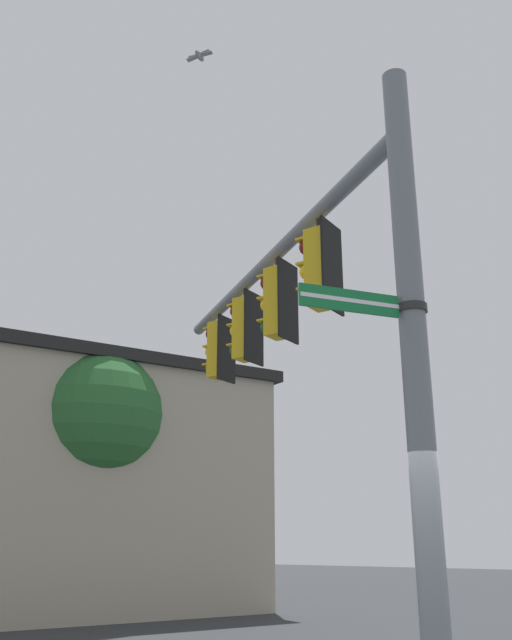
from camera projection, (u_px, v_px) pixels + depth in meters
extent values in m
cylinder|color=slate|center=(416.00, 366.00, 6.53)|extent=(0.27, 0.27, 6.64)
cylinder|color=slate|center=(267.00, 263.00, 10.71)|extent=(4.59, 6.36, 0.21)
cylinder|color=black|center=(319.00, 226.00, 9.00)|extent=(0.08, 0.08, 0.18)
cube|color=gold|center=(320.00, 269.00, 8.81)|extent=(0.36, 0.30, 1.05)
sphere|color=#590F0F|center=(307.00, 247.00, 9.02)|extent=(0.22, 0.22, 0.22)
cube|color=gold|center=(306.00, 241.00, 9.06)|extent=(0.24, 0.20, 0.03)
sphere|color=yellow|center=(308.00, 272.00, 8.91)|extent=(0.22, 0.22, 0.22)
cube|color=gold|center=(306.00, 265.00, 8.95)|extent=(0.24, 0.20, 0.03)
sphere|color=#0F4C19|center=(308.00, 297.00, 8.80)|extent=(0.22, 0.22, 0.22)
cube|color=gold|center=(307.00, 290.00, 8.84)|extent=(0.24, 0.20, 0.03)
cube|color=black|center=(332.00, 266.00, 8.72)|extent=(0.54, 0.03, 1.22)
cylinder|color=black|center=(278.00, 264.00, 10.26)|extent=(0.08, 0.08, 0.18)
cube|color=gold|center=(278.00, 303.00, 10.07)|extent=(0.36, 0.30, 1.05)
sphere|color=#590F0F|center=(267.00, 283.00, 10.28)|extent=(0.22, 0.22, 0.22)
cube|color=gold|center=(266.00, 277.00, 10.32)|extent=(0.24, 0.20, 0.03)
sphere|color=yellow|center=(268.00, 305.00, 10.17)|extent=(0.22, 0.22, 0.22)
cube|color=gold|center=(266.00, 299.00, 10.21)|extent=(0.24, 0.20, 0.03)
sphere|color=#0F4C19|center=(268.00, 327.00, 10.06)|extent=(0.22, 0.22, 0.22)
cube|color=gold|center=(266.00, 321.00, 10.10)|extent=(0.24, 0.20, 0.03)
cube|color=black|center=(288.00, 301.00, 9.98)|extent=(0.54, 0.03, 1.22)
cylinder|color=black|center=(246.00, 295.00, 11.52)|extent=(0.08, 0.08, 0.18)
cube|color=gold|center=(245.00, 329.00, 11.33)|extent=(0.36, 0.30, 1.05)
sphere|color=#590F0F|center=(236.00, 311.00, 11.54)|extent=(0.22, 0.22, 0.22)
cube|color=gold|center=(235.00, 306.00, 11.58)|extent=(0.24, 0.20, 0.03)
sphere|color=yellow|center=(236.00, 331.00, 11.43)|extent=(0.22, 0.22, 0.22)
cube|color=gold|center=(235.00, 326.00, 11.47)|extent=(0.24, 0.20, 0.03)
sphere|color=#0F4C19|center=(236.00, 351.00, 11.32)|extent=(0.22, 0.22, 0.22)
cube|color=gold|center=(235.00, 346.00, 11.36)|extent=(0.24, 0.20, 0.03)
cube|color=black|center=(254.00, 328.00, 11.24)|extent=(0.54, 0.03, 1.22)
cylinder|color=black|center=(220.00, 319.00, 12.78)|extent=(0.08, 0.08, 0.18)
cube|color=gold|center=(219.00, 350.00, 12.59)|extent=(0.36, 0.30, 1.05)
sphere|color=#590F0F|center=(211.00, 334.00, 12.80)|extent=(0.22, 0.22, 0.22)
cube|color=gold|center=(211.00, 329.00, 12.84)|extent=(0.24, 0.20, 0.03)
sphere|color=yellow|center=(211.00, 352.00, 12.69)|extent=(0.22, 0.22, 0.22)
cube|color=gold|center=(210.00, 347.00, 12.73)|extent=(0.24, 0.20, 0.03)
sphere|color=#0F4C19|center=(211.00, 370.00, 12.58)|extent=(0.22, 0.22, 0.22)
cube|color=gold|center=(210.00, 365.00, 12.62)|extent=(0.24, 0.20, 0.03)
cube|color=black|center=(227.00, 349.00, 12.50)|extent=(0.54, 0.03, 1.22)
cube|color=#147238|center=(350.00, 301.00, 6.47)|extent=(0.89, 0.64, 0.22)
cube|color=white|center=(351.00, 300.00, 6.47)|extent=(0.87, 0.62, 0.04)
cylinder|color=#262626|center=(411.00, 309.00, 6.71)|extent=(0.31, 0.31, 0.08)
ellipsoid|color=gray|center=(199.00, 56.00, 11.03)|extent=(0.28, 0.15, 0.09)
cube|color=gray|center=(198.00, 56.00, 11.04)|extent=(0.17, 0.41, 0.09)
cube|color=gray|center=(201.00, 55.00, 11.02)|extent=(0.17, 0.41, 0.02)
cube|color=#A89E89|center=(19.00, 492.00, 17.83)|extent=(13.22, 11.23, 5.87)
cube|color=black|center=(31.00, 377.00, 18.78)|extent=(13.75, 11.67, 0.30)
cylinder|color=#4C3823|center=(86.00, 540.00, 15.76)|extent=(0.41, 0.41, 3.47)
sphere|color=#28602D|center=(95.00, 415.00, 16.66)|extent=(3.35, 3.35, 3.35)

